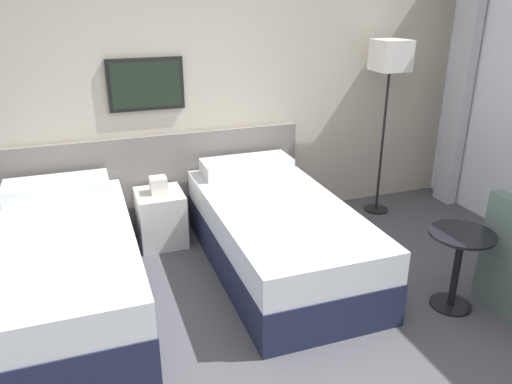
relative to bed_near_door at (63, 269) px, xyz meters
The scene contains 7 objects.
ground_plane 1.69m from the bed_near_door, 37.44° to the right, with size 16.00×16.00×0.00m, color #47474C.
wall_headboard 1.95m from the bed_near_door, 39.22° to the left, with size 10.00×0.10×2.70m.
bed_near_door is the anchor object (origin of this frame).
bed_near_window 1.61m from the bed_near_door, ahead, with size 1.00×2.00×0.68m.
nightstand 1.09m from the bed_near_door, 42.28° to the left, with size 0.40×0.43×0.61m.
floor_lamp 3.28m from the bed_near_door, 13.07° to the left, with size 0.30×0.30×1.68m.
side_table 2.74m from the bed_near_door, 20.06° to the right, with size 0.44×0.44×0.58m.
Camera 1 is at (-1.07, -2.28, 2.08)m, focal length 35.00 mm.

